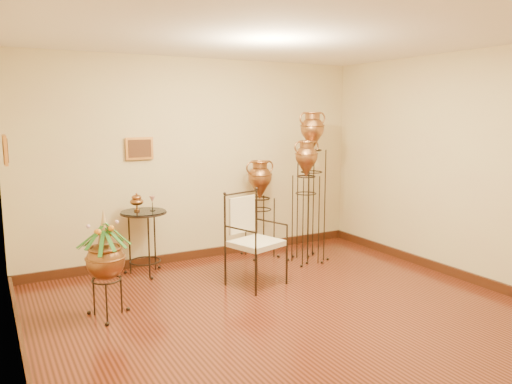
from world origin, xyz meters
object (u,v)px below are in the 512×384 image
amphora_mid (306,201)px  planter_urn (105,256)px  side_table (144,241)px  armchair (256,239)px  amphora_tall (311,185)px

amphora_mid → planter_urn: amphora_mid is taller
side_table → planter_urn: bearing=-122.0°
amphora_mid → planter_urn: bearing=-168.0°
planter_urn → armchair: planter_urn is taller
amphora_tall → amphora_mid: bearing=-148.8°
planter_urn → armchair: size_ratio=1.02×
amphora_tall → planter_urn: size_ratio=1.84×
planter_urn → side_table: size_ratio=1.09×
amphora_tall → planter_urn: (-2.99, -0.69, -0.43)m
amphora_mid → armchair: bearing=-155.2°
amphora_mid → armchair: 1.19m
armchair → side_table: 1.50m
planter_urn → side_table: (0.74, 1.18, -0.21)m
amphora_tall → armchair: (-1.20, -0.58, -0.51)m
armchair → side_table: size_ratio=1.08×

